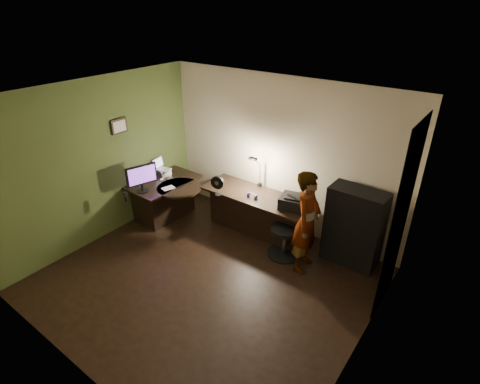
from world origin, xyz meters
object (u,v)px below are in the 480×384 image
Objects in this scene: desk_right at (256,214)px; monitor at (142,182)px; person at (307,222)px; cabinet at (354,227)px; desk_left at (166,199)px; office_chair at (285,229)px.

desk_right is 2.07m from monitor.
monitor is 2.93m from person.
monitor is (-1.70, -1.05, 0.54)m from desk_right.
desk_right is 1.58× the size of cabinet.
cabinet is (1.67, 0.21, 0.26)m from desk_right.
person is (-0.52, -0.57, 0.18)m from cabinet.
desk_left is at bearing -161.65° from desk_right.
person reaches higher than desk_right.
monitor is at bearing -147.44° from office_chair.
monitor is at bearing -158.53° from cabinet.
cabinet reaches higher than monitor.
person reaches higher than cabinet.
desk_right is (1.69, 0.57, 0.00)m from desk_left.
office_chair is at bearing -150.90° from cabinet.
monitor is 2.60m from office_chair.
cabinet is 2.31× the size of monitor.
desk_left is 2.87m from person.
person reaches higher than desk_left.
cabinet is at bearing 43.26° from office_chair.
desk_left is 2.35× the size of monitor.
desk_right is at bearing 20.02° from desk_left.
person is (2.83, 0.21, 0.44)m from desk_left.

